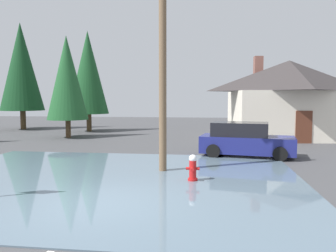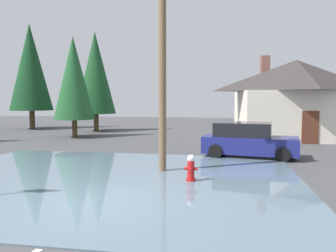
# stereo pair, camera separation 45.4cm
# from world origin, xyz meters

# --- Properties ---
(ground_plane) EXTENTS (80.00, 80.00, 0.10)m
(ground_plane) POSITION_xyz_m (0.00, 0.00, -0.05)
(ground_plane) COLOR #424244
(flood_puddle) EXTENTS (13.19, 10.32, 0.03)m
(flood_puddle) POSITION_xyz_m (-0.58, 2.49, 0.02)
(flood_puddle) COLOR slate
(flood_puddle) RESTS_ON ground
(lane_stop_bar) EXTENTS (3.56, 0.32, 0.01)m
(lane_stop_bar) POSITION_xyz_m (-0.49, -1.89, 0.00)
(lane_stop_bar) COLOR silver
(lane_stop_bar) RESTS_ON ground
(fire_hydrant) EXTENTS (0.45, 0.39, 0.90)m
(fire_hydrant) POSITION_xyz_m (2.36, 2.66, 0.44)
(fire_hydrant) COLOR red
(fire_hydrant) RESTS_ON ground
(utility_pole) EXTENTS (1.60, 0.28, 7.91)m
(utility_pole) POSITION_xyz_m (1.16, 4.03, 4.13)
(utility_pole) COLOR brown
(utility_pole) RESTS_ON ground
(house) EXTENTS (8.66, 7.30, 5.79)m
(house) POSITION_xyz_m (8.31, 15.95, 2.79)
(house) COLOR silver
(house) RESTS_ON ground
(parked_car) EXTENTS (4.53, 2.50, 1.61)m
(parked_car) POSITION_xyz_m (4.56, 7.79, 0.77)
(parked_car) COLOR navy
(parked_car) RESTS_ON ground
(pine_tree_tall_left) EXTENTS (3.31, 3.31, 8.28)m
(pine_tree_tall_left) POSITION_xyz_m (-7.14, 18.48, 4.87)
(pine_tree_tall_left) COLOR #4C3823
(pine_tree_tall_left) RESTS_ON ground
(pine_tree_mid_left) EXTENTS (3.75, 3.75, 9.39)m
(pine_tree_mid_left) POSITION_xyz_m (-13.68, 19.59, 5.52)
(pine_tree_mid_left) COLOR #4C3823
(pine_tree_mid_left) RESTS_ON ground
(pine_tree_far_center) EXTENTS (2.84, 2.84, 7.09)m
(pine_tree_far_center) POSITION_xyz_m (-6.99, 14.01, 4.17)
(pine_tree_far_center) COLOR #4C3823
(pine_tree_far_center) RESTS_ON ground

